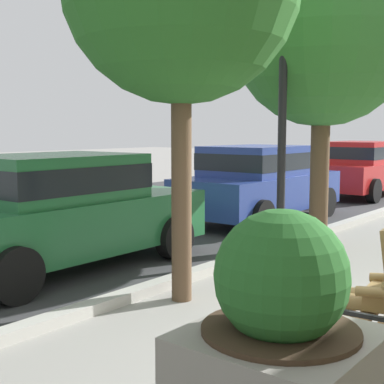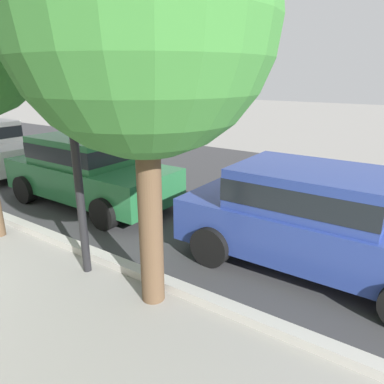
# 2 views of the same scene
# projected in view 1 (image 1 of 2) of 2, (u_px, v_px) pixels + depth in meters

# --- Properties ---
(curb_stone) EXTENTS (60.00, 0.20, 0.12)m
(curb_stone) POSITION_uv_depth(u_px,v_px,m) (157.00, 286.00, 6.40)
(curb_stone) COLOR #B2AFA8
(curb_stone) RESTS_ON ground
(bronze_statue_seated) EXTENTS (0.61, 0.82, 1.37)m
(bronze_statue_seated) POSITION_uv_depth(u_px,v_px,m) (383.00, 284.00, 4.33)
(bronze_statue_seated) COLOR olive
(bronze_statue_seated) RESTS_ON ground
(concrete_planter) EXTENTS (0.96, 0.96, 1.47)m
(concrete_planter) POSITION_uv_depth(u_px,v_px,m) (280.00, 357.00, 2.99)
(concrete_planter) COLOR gray
(concrete_planter) RESTS_ON ground
(street_tree_far_corner) EXTENTS (2.90, 2.90, 4.84)m
(street_tree_far_corner) POSITION_uv_depth(u_px,v_px,m) (323.00, 36.00, 8.62)
(street_tree_far_corner) COLOR brown
(street_tree_far_corner) RESTS_ON ground
(parked_car_green) EXTENTS (4.10, 1.93, 1.56)m
(parked_car_green) POSITION_uv_depth(u_px,v_px,m) (60.00, 208.00, 7.36)
(parked_car_green) COLOR #236638
(parked_car_green) RESTS_ON ground
(parked_car_blue) EXTENTS (4.10, 1.93, 1.56)m
(parked_car_blue) POSITION_uv_depth(u_px,v_px,m) (259.00, 181.00, 11.28)
(parked_car_blue) COLOR navy
(parked_car_blue) RESTS_ON ground
(parked_car_red) EXTENTS (4.10, 1.93, 1.56)m
(parked_car_red) POSITION_uv_depth(u_px,v_px,m) (361.00, 167.00, 15.55)
(parked_car_red) COLOR #B21E1E
(parked_car_red) RESTS_ON ground
(lamp_post) EXTENTS (0.32, 0.32, 3.90)m
(lamp_post) POSITION_uv_depth(u_px,v_px,m) (283.00, 82.00, 7.68)
(lamp_post) COLOR black
(lamp_post) RESTS_ON ground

